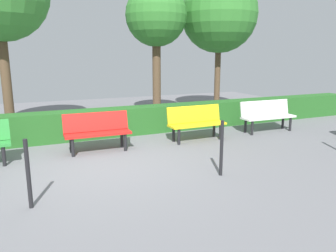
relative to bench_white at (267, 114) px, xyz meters
The scene contains 9 objects.
ground_plane 4.90m from the bench_white, 11.71° to the left, with size 19.74×19.74×0.00m, color slate.
bench_white is the anchor object (origin of this frame).
bench_yellow 2.28m from the bench_white, ahead, with size 1.47×0.47×0.86m.
bench_red 4.75m from the bench_white, ahead, with size 1.45×0.51×0.86m.
hedge_row 3.87m from the bench_white, 19.04° to the right, with size 15.74×0.60×0.73m, color #266023.
tree_near 4.48m from the bench_white, 97.20° to the right, with size 2.71×2.71×4.87m.
tree_mid 4.76m from the bench_white, 58.23° to the right, with size 2.00×2.00×4.37m.
railing_post_mid 3.91m from the bench_white, 38.21° to the left, with size 0.06×0.06×1.00m, color black.
railing_post_far 6.67m from the bench_white, 21.26° to the left, with size 0.06×0.06×1.00m, color black.
Camera 1 is at (1.40, 6.11, 2.11)m, focal length 34.99 mm.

